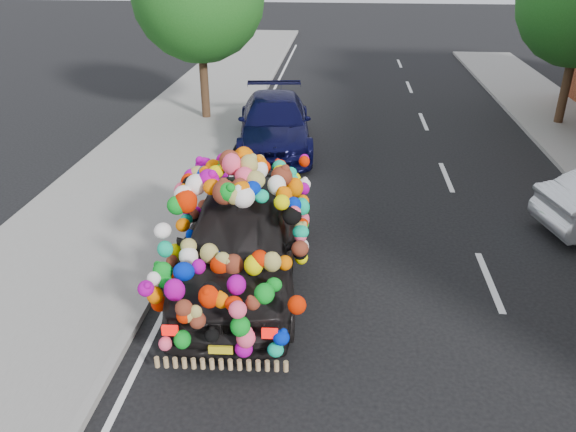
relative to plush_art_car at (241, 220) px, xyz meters
name	(u,v)px	position (x,y,z in m)	size (l,w,h in m)	color
ground	(292,271)	(0.85, 0.38, -1.22)	(100.00, 100.00, 0.00)	black
sidewalk	(70,257)	(-3.45, 0.38, -1.16)	(4.00, 60.00, 0.12)	gray
kerb	(169,262)	(-1.50, 0.38, -1.15)	(0.15, 60.00, 0.13)	gray
lane_markings	(489,281)	(4.45, 0.38, -1.21)	(6.00, 50.00, 0.01)	silver
plush_art_car	(241,220)	(0.00, 0.00, 0.00)	(2.61, 5.30, 2.35)	black
navy_sedan	(275,123)	(-0.29, 7.32, -0.48)	(2.07, 5.09, 1.48)	black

